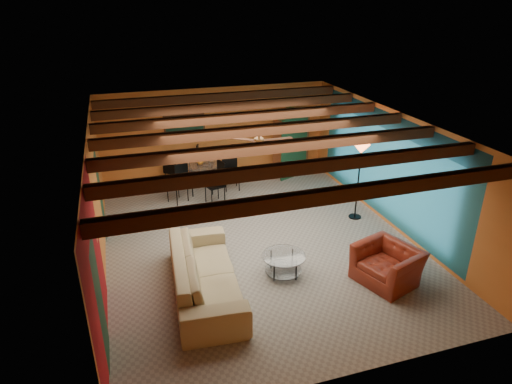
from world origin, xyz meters
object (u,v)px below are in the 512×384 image
object	(u,v)px
sofa	(205,273)
armoire	(291,146)
potted_plant	(292,109)
coffee_table	(283,265)
vase	(199,150)
dining_table	(201,173)
armchair	(387,265)
floor_lamp	(358,182)

from	to	relation	value
sofa	armoire	xyz separation A→B (m)	(3.68, 5.13, 0.47)
sofa	potted_plant	size ratio (longest dim) A/B	6.40
coffee_table	vase	bearing A→B (deg)	99.50
coffee_table	dining_table	bearing A→B (deg)	99.50
armchair	vase	world-z (taller)	vase
sofa	dining_table	xyz separation A→B (m)	(0.83, 4.59, 0.15)
sofa	coffee_table	size ratio (longest dim) A/B	3.38
armchair	armoire	xyz separation A→B (m)	(0.31, 5.80, 0.53)
armchair	armoire	distance (m)	5.84
sofa	floor_lamp	world-z (taller)	floor_lamp
coffee_table	vase	size ratio (longest dim) A/B	4.58
sofa	armoire	world-z (taller)	armoire
armchair	dining_table	bearing A→B (deg)	-173.38
floor_lamp	vase	size ratio (longest dim) A/B	10.17
potted_plant	vase	xyz separation A→B (m)	(-2.86, -0.54, -0.77)
dining_table	potted_plant	xyz separation A→B (m)	(2.86, 0.54, 1.43)
sofa	armchair	bearing A→B (deg)	-96.95
armchair	coffee_table	size ratio (longest dim) A/B	1.30
armoire	floor_lamp	world-z (taller)	floor_lamp
armchair	floor_lamp	bearing A→B (deg)	144.31
potted_plant	vase	world-z (taller)	potted_plant
sofa	coffee_table	distance (m)	1.59
vase	dining_table	bearing A→B (deg)	0.00
armoire	floor_lamp	xyz separation A→B (m)	(0.45, -3.22, 0.06)
vase	armchair	bearing A→B (deg)	-64.20
armchair	dining_table	size ratio (longest dim) A/B	0.51
armchair	coffee_table	bearing A→B (deg)	-133.18
sofa	armchair	distance (m)	3.44
armoire	floor_lamp	size ratio (longest dim) A/B	0.94
armchair	vase	bearing A→B (deg)	-173.38
sofa	coffee_table	world-z (taller)	sofa
dining_table	floor_lamp	distance (m)	4.28
floor_lamp	potted_plant	distance (m)	3.42
coffee_table	potted_plant	distance (m)	5.71
armoire	dining_table	bearing A→B (deg)	166.70
coffee_table	floor_lamp	size ratio (longest dim) A/B	0.45
sofa	floor_lamp	bearing A→B (deg)	-60.88
sofa	vase	world-z (taller)	vase
coffee_table	dining_table	xyz separation A→B (m)	(-0.75, 4.46, 0.35)
armoire	vase	bearing A→B (deg)	166.70
coffee_table	vase	distance (m)	4.64
armchair	coffee_table	world-z (taller)	armchair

